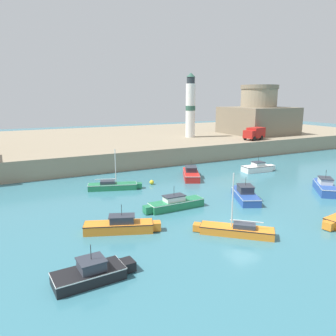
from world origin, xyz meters
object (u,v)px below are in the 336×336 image
at_px(sailboat_orange_4, 236,230).
at_px(mooring_buoy, 152,182).
at_px(motorboat_red_2, 191,174).
at_px(motorboat_black_9, 92,273).
at_px(truck_on_quay, 254,133).
at_px(lighthouse, 190,107).
at_px(fortress, 258,116).
at_px(motorboat_blue_6, 245,195).
at_px(motorboat_green_7, 175,204).
at_px(motorboat_white_1, 258,168).
at_px(motorboat_blue_3, 325,186).
at_px(sailboat_green_0, 113,186).
at_px(motorboat_orange_5, 121,226).

xyz_separation_m(sailboat_orange_4, mooring_buoy, (0.32, 16.48, -0.13)).
bearing_deg(motorboat_red_2, sailboat_orange_4, -110.08).
relative_size(motorboat_black_9, mooring_buoy, 8.95).
bearing_deg(truck_on_quay, lighthouse, 133.64).
bearing_deg(sailboat_orange_4, fortress, 46.29).
bearing_deg(motorboat_blue_6, motorboat_green_7, 173.50).
bearing_deg(mooring_buoy, motorboat_green_7, -100.47).
relative_size(motorboat_white_1, sailboat_orange_4, 0.96).
bearing_deg(motorboat_black_9, motorboat_blue_3, 12.36).
height_order(motorboat_blue_3, motorboat_blue_6, motorboat_blue_3).
height_order(motorboat_white_1, truck_on_quay, truck_on_quay).
distance_m(motorboat_blue_3, lighthouse, 32.25).
height_order(motorboat_blue_6, fortress, fortress).
xyz_separation_m(sailboat_orange_4, fortress, (33.38, 34.92, 5.97)).
bearing_deg(motorboat_blue_3, sailboat_green_0, 150.63).
relative_size(sailboat_orange_4, motorboat_orange_5, 0.88).
bearing_deg(motorboat_green_7, motorboat_blue_6, -6.50).
relative_size(motorboat_blue_6, motorboat_green_7, 0.94).
relative_size(motorboat_white_1, truck_on_quay, 1.09).
height_order(motorboat_green_7, lighthouse, lighthouse).
distance_m(motorboat_blue_6, fortress, 39.55).
xyz_separation_m(motorboat_red_2, sailboat_orange_4, (-6.25, -17.11, -0.17)).
relative_size(motorboat_orange_5, motorboat_black_9, 1.22).
height_order(sailboat_green_0, motorboat_red_2, sailboat_green_0).
xyz_separation_m(motorboat_black_9, fortress, (44.93, 36.26, 5.88)).
relative_size(sailboat_orange_4, fortress, 0.42).
bearing_deg(motorboat_blue_3, motorboat_green_7, 171.42).
relative_size(sailboat_green_0, motorboat_blue_3, 1.16).
xyz_separation_m(fortress, lighthouse, (-16.00, 1.09, 2.21)).
xyz_separation_m(sailboat_green_0, mooring_buoy, (4.84, -0.04, -0.16)).
height_order(motorboat_red_2, truck_on_quay, truck_on_quay).
bearing_deg(truck_on_quay, motorboat_green_7, -143.89).
xyz_separation_m(motorboat_green_7, fortress, (34.73, 27.47, 5.86)).
bearing_deg(sailboat_orange_4, motorboat_blue_6, 45.51).
height_order(mooring_buoy, lighthouse, lighthouse).
bearing_deg(motorboat_white_1, truck_on_quay, 51.13).
height_order(motorboat_blue_3, motorboat_black_9, motorboat_blue_3).
distance_m(sailboat_orange_4, motorboat_orange_5, 9.00).
distance_m(motorboat_white_1, fortress, 25.86).
bearing_deg(motorboat_orange_5, motorboat_blue_6, 7.90).
distance_m(mooring_buoy, lighthouse, 27.23).
bearing_deg(fortress, truck_on_quay, -134.70).
bearing_deg(truck_on_quay, motorboat_red_2, -152.59).
bearing_deg(motorboat_blue_3, truck_on_quay, 67.23).
distance_m(motorboat_orange_5, lighthouse, 41.02).
height_order(motorboat_red_2, motorboat_green_7, motorboat_red_2).
relative_size(motorboat_red_2, motorboat_blue_6, 1.08).
xyz_separation_m(motorboat_blue_6, motorboat_black_9, (-18.00, -7.89, -0.06)).
distance_m(motorboat_blue_3, motorboat_blue_6, 10.06).
distance_m(motorboat_red_2, fortress, 32.97).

